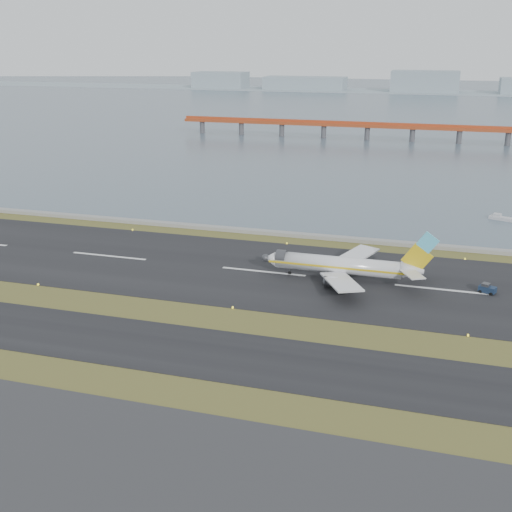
# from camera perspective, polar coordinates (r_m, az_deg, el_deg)

# --- Properties ---
(ground) EXTENTS (1000.00, 1000.00, 0.00)m
(ground) POSITION_cam_1_polar(r_m,az_deg,el_deg) (122.39, -3.20, -6.02)
(ground) COLOR #3E4C1B
(ground) RESTS_ON ground
(taxiway_strip) EXTENTS (1000.00, 18.00, 0.10)m
(taxiway_strip) POSITION_cam_1_polar(r_m,az_deg,el_deg) (112.28, -5.28, -8.41)
(taxiway_strip) COLOR black
(taxiway_strip) RESTS_ON ground
(runway_strip) EXTENTS (1000.00, 45.00, 0.10)m
(runway_strip) POSITION_cam_1_polar(r_m,az_deg,el_deg) (148.84, 0.67, -1.41)
(runway_strip) COLOR black
(runway_strip) RESTS_ON ground
(seawall) EXTENTS (1000.00, 2.50, 1.00)m
(seawall) POSITION_cam_1_polar(r_m,az_deg,el_deg) (176.31, 3.35, 1.91)
(seawall) COLOR gray
(seawall) RESTS_ON ground
(bay_water) EXTENTS (1400.00, 800.00, 1.30)m
(bay_water) POSITION_cam_1_polar(r_m,az_deg,el_deg) (568.19, 12.96, 12.92)
(bay_water) COLOR #4B596B
(bay_water) RESTS_ON ground
(red_pier) EXTENTS (260.00, 5.00, 10.20)m
(red_pier) POSITION_cam_1_polar(r_m,az_deg,el_deg) (357.75, 13.77, 11.00)
(red_pier) COLOR #A63F1C
(red_pier) RESTS_ON ground
(far_shoreline) EXTENTS (1400.00, 80.00, 60.50)m
(far_shoreline) POSITION_cam_1_polar(r_m,az_deg,el_deg) (726.43, 15.06, 14.36)
(far_shoreline) COLOR #8C9DA6
(far_shoreline) RESTS_ON ground
(airliner) EXTENTS (38.52, 32.89, 12.80)m
(airliner) POSITION_cam_1_polar(r_m,az_deg,el_deg) (143.93, 7.87, -0.86)
(airliner) COLOR white
(airliner) RESTS_ON ground
(pushback_tug) EXTENTS (3.87, 3.05, 2.18)m
(pushback_tug) POSITION_cam_1_polar(r_m,az_deg,el_deg) (144.61, 19.86, -2.74)
(pushback_tug) COLOR #16253D
(pushback_tug) RESTS_ON ground
(workboat_near) EXTENTS (7.95, 4.82, 1.84)m
(workboat_near) POSITION_cam_1_polar(r_m,az_deg,el_deg) (206.04, 20.99, 3.17)
(workboat_near) COLOR #B7B7BB
(workboat_near) RESTS_ON ground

